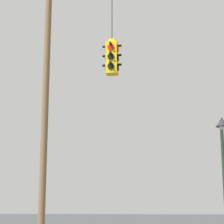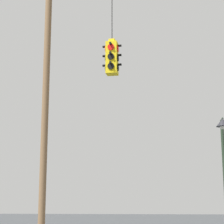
{
  "view_description": "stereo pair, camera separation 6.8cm",
  "coord_description": "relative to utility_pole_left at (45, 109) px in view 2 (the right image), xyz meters",
  "views": [
    {
      "loc": [
        -0.78,
        -12.46,
        1.75
      ],
      "look_at": [
        -3.08,
        -0.1,
        4.49
      ],
      "focal_mm": 70.0,
      "sensor_mm": 36.0,
      "label": 1
    },
    {
      "loc": [
        -0.71,
        -12.45,
        1.75
      ],
      "look_at": [
        -3.08,
        -0.1,
        4.49
      ],
      "focal_mm": 70.0,
      "sensor_mm": 36.0,
      "label": 2
    }
  ],
  "objects": [
    {
      "name": "street_lamp",
      "position": [
        5.43,
        3.32,
        -1.11
      ],
      "size": [
        0.47,
        0.82,
        4.83
      ],
      "color": "#233323",
      "rests_on": "ground_plane"
    },
    {
      "name": "utility_pole_left",
      "position": [
        0.0,
        0.0,
        0.0
      ],
      "size": [
        0.21,
        0.21,
        9.37
      ],
      "color": "brown",
      "rests_on": "ground_plane"
    },
    {
      "name": "traffic_light_near_left_pole",
      "position": [
        2.08,
        0.0,
        1.51
      ],
      "size": [
        0.58,
        0.58,
        2.96
      ],
      "color": "yellow"
    }
  ]
}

